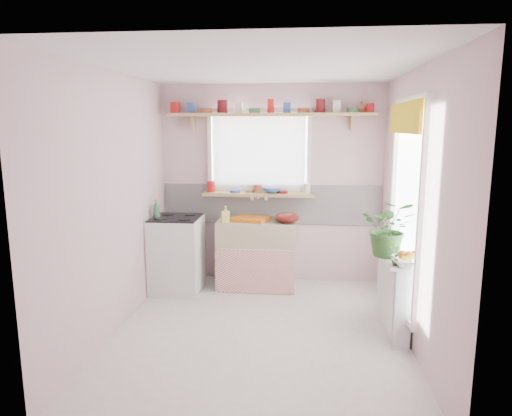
# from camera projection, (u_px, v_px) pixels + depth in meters

# --- Properties ---
(room) EXTENTS (3.20, 3.20, 3.20)m
(room) POSITION_uv_depth(u_px,v_px,m) (327.00, 183.00, 4.99)
(room) COLOR silver
(room) RESTS_ON ground
(sink_unit) EXTENTS (0.95, 0.65, 1.11)m
(sink_unit) POSITION_uv_depth(u_px,v_px,m) (257.00, 253.00, 5.66)
(sink_unit) COLOR white
(sink_unit) RESTS_ON ground
(cooker) EXTENTS (0.58, 0.58, 0.93)m
(cooker) POSITION_uv_depth(u_px,v_px,m) (177.00, 254.00, 5.51)
(cooker) COLOR white
(cooker) RESTS_ON ground
(radiator_ledge) EXTENTS (0.22, 0.95, 0.78)m
(radiator_ledge) POSITION_uv_depth(u_px,v_px,m) (393.00, 291.00, 4.46)
(radiator_ledge) COLOR white
(radiator_ledge) RESTS_ON ground
(windowsill) EXTENTS (1.40, 0.22, 0.04)m
(windowsill) POSITION_uv_depth(u_px,v_px,m) (258.00, 194.00, 5.72)
(windowsill) COLOR tan
(windowsill) RESTS_ON room
(pine_shelf) EXTENTS (2.52, 0.24, 0.04)m
(pine_shelf) POSITION_uv_depth(u_px,v_px,m) (271.00, 115.00, 5.52)
(pine_shelf) COLOR tan
(pine_shelf) RESTS_ON room
(shelf_crockery) EXTENTS (2.47, 0.11, 0.12)m
(shelf_crockery) POSITION_uv_depth(u_px,v_px,m) (269.00, 108.00, 5.51)
(shelf_crockery) COLOR red
(shelf_crockery) RESTS_ON pine_shelf
(sill_crockery) EXTENTS (1.35, 0.11, 0.12)m
(sill_crockery) POSITION_uv_depth(u_px,v_px,m) (258.00, 188.00, 5.71)
(sill_crockery) COLOR red
(sill_crockery) RESTS_ON windowsill
(dish_tray) EXTENTS (0.48, 0.42, 0.04)m
(dish_tray) POSITION_uv_depth(u_px,v_px,m) (250.00, 219.00, 5.55)
(dish_tray) COLOR orange
(dish_tray) RESTS_ON sink_unit
(colander) EXTENTS (0.35, 0.35, 0.13)m
(colander) POSITION_uv_depth(u_px,v_px,m) (287.00, 217.00, 5.41)
(colander) COLOR #56120E
(colander) RESTS_ON sink_unit
(jade_plant) EXTENTS (0.57, 0.52, 0.54)m
(jade_plant) POSITION_uv_depth(u_px,v_px,m) (389.00, 228.00, 4.26)
(jade_plant) COLOR #2F5C25
(jade_plant) RESTS_ON radiator_ledge
(fruit_bowl) EXTENTS (0.33, 0.33, 0.07)m
(fruit_bowl) POSITION_uv_depth(u_px,v_px,m) (408.00, 262.00, 3.99)
(fruit_bowl) COLOR silver
(fruit_bowl) RESTS_ON radiator_ledge
(herb_pot) EXTENTS (0.12, 0.09, 0.20)m
(herb_pot) POSITION_uv_depth(u_px,v_px,m) (395.00, 255.00, 3.99)
(herb_pot) COLOR #356327
(herb_pot) RESTS_ON radiator_ledge
(soap_bottle_sink) EXTENTS (0.10, 0.10, 0.20)m
(soap_bottle_sink) POSITION_uv_depth(u_px,v_px,m) (226.00, 214.00, 5.42)
(soap_bottle_sink) COLOR #F4F66D
(soap_bottle_sink) RESTS_ON sink_unit
(sill_cup) EXTENTS (0.12, 0.12, 0.10)m
(sill_cup) POSITION_uv_depth(u_px,v_px,m) (251.00, 188.00, 5.78)
(sill_cup) COLOR beige
(sill_cup) RESTS_ON windowsill
(sill_bowl) EXTENTS (0.25, 0.25, 0.07)m
(sill_bowl) POSITION_uv_depth(u_px,v_px,m) (272.00, 190.00, 5.70)
(sill_bowl) COLOR #3264A3
(sill_bowl) RESTS_ON windowsill
(shelf_vase) EXTENTS (0.17, 0.17, 0.13)m
(shelf_vase) POSITION_uv_depth(u_px,v_px,m) (361.00, 107.00, 5.46)
(shelf_vase) COLOR #B65638
(shelf_vase) RESTS_ON pine_shelf
(cooker_bottle) EXTENTS (0.10, 0.10, 0.21)m
(cooker_bottle) POSITION_uv_depth(u_px,v_px,m) (156.00, 209.00, 5.39)
(cooker_bottle) COLOR #40814E
(cooker_bottle) RESTS_ON cooker
(fruit) EXTENTS (0.20, 0.14, 0.10)m
(fruit) POSITION_uv_depth(u_px,v_px,m) (409.00, 255.00, 3.99)
(fruit) COLOR #D55811
(fruit) RESTS_ON fruit_bowl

